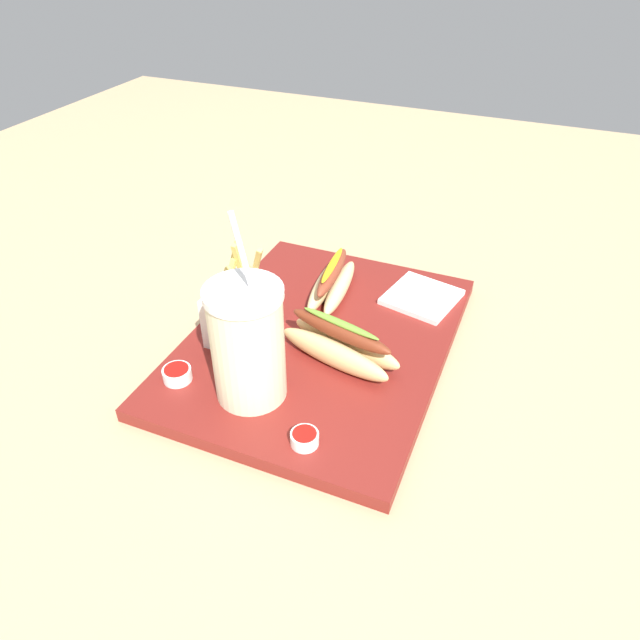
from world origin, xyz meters
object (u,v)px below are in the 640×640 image
at_px(napkin_stack, 422,297).
at_px(ketchup_cup_1, 177,374).
at_px(hot_dog_1, 340,345).
at_px(soda_cup, 248,343).
at_px(ketchup_cup_2, 305,438).
at_px(hot_dog_2, 332,282).
at_px(fries_basket, 241,311).

bearing_deg(napkin_stack, ketchup_cup_1, 140.94).
distance_m(hot_dog_1, napkin_stack, 0.20).
xyz_separation_m(soda_cup, ketchup_cup_2, (-0.05, -0.10, -0.07)).
height_order(ketchup_cup_2, napkin_stack, ketchup_cup_2).
bearing_deg(napkin_stack, hot_dog_2, 106.12).
bearing_deg(hot_dog_1, hot_dog_2, 25.38).
relative_size(hot_dog_2, ketchup_cup_2, 4.79).
bearing_deg(ketchup_cup_2, ketchup_cup_1, 79.48).
xyz_separation_m(hot_dog_1, napkin_stack, (0.19, -0.07, -0.02)).
distance_m(fries_basket, ketchup_cup_1, 0.13).
bearing_deg(napkin_stack, soda_cup, 153.06).
relative_size(soda_cup, napkin_stack, 2.44).
distance_m(ketchup_cup_2, napkin_stack, 0.35).
bearing_deg(hot_dog_2, napkin_stack, -73.88).
height_order(fries_basket, hot_dog_2, fries_basket).
distance_m(soda_cup, ketchup_cup_1, 0.13).
bearing_deg(ketchup_cup_2, fries_basket, 46.71).
bearing_deg(ketchup_cup_1, soda_cup, -80.72).
xyz_separation_m(soda_cup, hot_dog_1, (0.11, -0.08, -0.05)).
distance_m(hot_dog_1, ketchup_cup_2, 0.16).
bearing_deg(fries_basket, ketchup_cup_1, 164.68).
relative_size(fries_basket, hot_dog_1, 0.85).
xyz_separation_m(fries_basket, hot_dog_2, (0.15, -0.08, -0.02)).
distance_m(soda_cup, napkin_stack, 0.34).
relative_size(hot_dog_1, hot_dog_2, 1.12).
distance_m(fries_basket, hot_dog_1, 0.15).
xyz_separation_m(fries_basket, ketchup_cup_2, (-0.16, -0.17, -0.03)).
relative_size(soda_cup, ketchup_cup_1, 6.62).
xyz_separation_m(ketchup_cup_1, ketchup_cup_2, (-0.04, -0.20, -0.00)).
distance_m(fries_basket, napkin_stack, 0.29).
bearing_deg(hot_dog_2, hot_dog_1, -154.62).
bearing_deg(soda_cup, hot_dog_2, -2.46).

